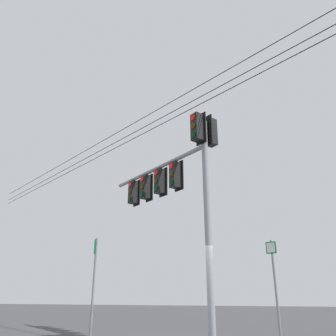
{
  "coord_description": "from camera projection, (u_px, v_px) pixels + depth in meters",
  "views": [
    {
      "loc": [
        -9.02,
        -1.96,
        1.24
      ],
      "look_at": [
        1.9,
        0.81,
        5.38
      ],
      "focal_mm": 36.53,
      "sensor_mm": 36.0,
      "label": 1
    }
  ],
  "objects": [
    {
      "name": "signal_mast_assembly",
      "position": [
        176.0,
        180.0,
        11.51
      ],
      "size": [
        3.79,
        4.58,
        6.63
      ],
      "color": "gray",
      "rests_on": "ground"
    },
    {
      "name": "route_sign_primary",
      "position": [
        94.0,
        279.0,
        9.61
      ],
      "size": [
        0.26,
        0.14,
        2.76
      ],
      "color": "slate",
      "rests_on": "ground"
    },
    {
      "name": "route_sign_secondary",
      "position": [
        275.0,
        279.0,
        9.78
      ],
      "size": [
        0.17,
        0.3,
        2.73
      ],
      "color": "slate",
      "rests_on": "ground"
    },
    {
      "name": "overhead_wire_span",
      "position": [
        171.0,
        111.0,
        12.37
      ],
      "size": [
        18.81,
        28.32,
        0.91
      ],
      "color": "black"
    }
  ]
}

